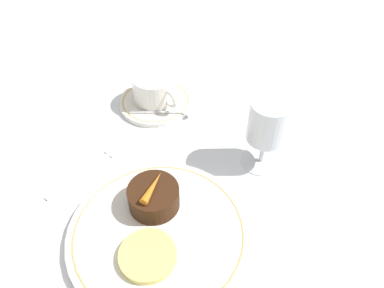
{
  "coord_description": "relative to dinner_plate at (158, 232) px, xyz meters",
  "views": [
    {
      "loc": [
        0.24,
        -0.19,
        0.48
      ],
      "look_at": [
        -0.08,
        0.1,
        0.04
      ],
      "focal_mm": 35.0,
      "sensor_mm": 36.0,
      "label": 1
    }
  ],
  "objects": [
    {
      "name": "ground_plane",
      "position": [
        0.0,
        0.04,
        -0.01
      ],
      "size": [
        3.0,
        3.0,
        0.0
      ],
      "primitive_type": "plane",
      "color": "white"
    },
    {
      "name": "fork",
      "position": [
        -0.18,
        0.01,
        -0.01
      ],
      "size": [
        0.04,
        0.18,
        0.01
      ],
      "color": "silver",
      "rests_on": "ground_plane"
    },
    {
      "name": "spoon",
      "position": [
        -0.19,
        0.17,
        0.0
      ],
      "size": [
        0.09,
        0.1,
        0.0
      ],
      "color": "silver",
      "rests_on": "saucer"
    },
    {
      "name": "saucer",
      "position": [
        -0.24,
        0.18,
        -0.0
      ],
      "size": [
        0.14,
        0.14,
        0.01
      ],
      "color": "white",
      "rests_on": "ground_plane"
    },
    {
      "name": "dinner_plate",
      "position": [
        0.0,
        0.0,
        0.0
      ],
      "size": [
        0.26,
        0.26,
        0.01
      ],
      "color": "white",
      "rests_on": "ground_plane"
    },
    {
      "name": "dessert_cake",
      "position": [
        -0.04,
        0.02,
        0.02
      ],
      "size": [
        0.08,
        0.08,
        0.04
      ],
      "color": "#381E0F",
      "rests_on": "dinner_plate"
    },
    {
      "name": "pineapple_slice",
      "position": [
        0.02,
        -0.04,
        0.01
      ],
      "size": [
        0.08,
        0.08,
        0.01
      ],
      "color": "#EFE075",
      "rests_on": "dinner_plate"
    },
    {
      "name": "carrot_garnish",
      "position": [
        -0.04,
        0.02,
        0.05
      ],
      "size": [
        0.04,
        0.06,
        0.01
      ],
      "color": "orange",
      "rests_on": "dessert_cake"
    },
    {
      "name": "wine_glass",
      "position": [
        0.01,
        0.22,
        0.08
      ],
      "size": [
        0.07,
        0.07,
        0.13
      ],
      "color": "silver",
      "rests_on": "ground_plane"
    },
    {
      "name": "coffee_cup",
      "position": [
        -0.24,
        0.18,
        0.03
      ],
      "size": [
        0.11,
        0.08,
        0.06
      ],
      "color": "white",
      "rests_on": "saucer"
    }
  ]
}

